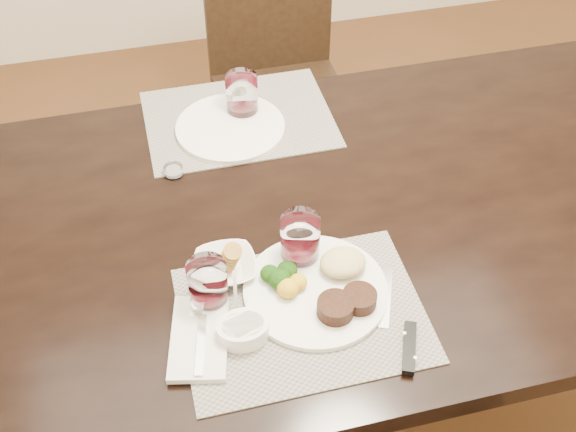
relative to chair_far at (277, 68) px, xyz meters
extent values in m
plane|color=#4A2F17|center=(0.00, -0.93, -0.50)|extent=(4.50, 4.50, 0.00)
cube|color=black|center=(0.00, -0.93, 0.22)|extent=(2.00, 1.00, 0.05)
cube|color=black|center=(0.00, -0.08, -0.07)|extent=(0.42, 0.42, 0.04)
cube|color=black|center=(-0.18, -0.26, -0.30)|extent=(0.04, 0.04, 0.41)
cube|color=black|center=(0.18, -0.26, -0.30)|extent=(0.04, 0.04, 0.41)
cube|color=black|center=(-0.18, 0.10, -0.30)|extent=(0.04, 0.04, 0.41)
cube|color=black|center=(0.18, 0.10, -0.30)|extent=(0.04, 0.04, 0.41)
cube|color=black|center=(0.00, 0.11, 0.17)|extent=(0.42, 0.04, 0.45)
cube|color=gray|center=(-0.23, -1.19, 0.25)|extent=(0.46, 0.34, 0.00)
cube|color=gray|center=(-0.23, -0.56, 0.25)|extent=(0.46, 0.34, 0.00)
cylinder|color=white|center=(-0.19, -1.14, 0.26)|extent=(0.28, 0.28, 0.01)
cylinder|color=black|center=(-0.17, -1.21, 0.28)|extent=(0.07, 0.07, 0.03)
cylinder|color=black|center=(-0.12, -1.20, 0.28)|extent=(0.07, 0.07, 0.03)
ellipsoid|color=#D9C382|center=(-0.12, -1.11, 0.28)|extent=(0.09, 0.08, 0.04)
ellipsoid|color=#1E490E|center=(-0.26, -1.12, 0.28)|extent=(0.04, 0.04, 0.04)
ellipsoid|color=gold|center=(-0.25, -1.14, 0.28)|extent=(0.04, 0.04, 0.03)
cube|color=silver|center=(-0.43, -1.20, 0.26)|extent=(0.14, 0.20, 0.01)
cube|color=white|center=(-0.43, -1.22, 0.27)|extent=(0.04, 0.13, 0.01)
cube|color=white|center=(-0.42, -1.13, 0.27)|extent=(0.03, 0.05, 0.00)
cube|color=white|center=(-0.06, -1.18, 0.25)|extent=(0.08, 0.15, 0.00)
cube|color=black|center=(-0.06, -1.31, 0.26)|extent=(0.06, 0.11, 0.01)
imported|color=white|center=(-0.35, -1.05, 0.27)|extent=(0.13, 0.13, 0.03)
cylinder|color=#A47733|center=(-0.35, -1.05, 0.29)|extent=(0.04, 0.04, 0.04)
cylinder|color=white|center=(-0.35, -1.21, 0.27)|extent=(0.10, 0.10, 0.04)
cylinder|color=#0B3410|center=(-0.35, -1.21, 0.28)|extent=(0.08, 0.08, 0.01)
cube|color=white|center=(-0.35, -1.14, 0.31)|extent=(0.01, 0.06, 0.05)
cylinder|color=silver|center=(-0.20, -1.05, 0.31)|extent=(0.08, 0.08, 0.11)
cylinder|color=#3C050D|center=(-0.20, -1.05, 0.26)|extent=(0.07, 0.07, 0.03)
cylinder|color=white|center=(-0.26, -0.60, 0.26)|extent=(0.27, 0.27, 0.01)
cylinder|color=silver|center=(-0.21, -0.54, 0.31)|extent=(0.08, 0.08, 0.11)
cylinder|color=#3C050D|center=(-0.21, -0.54, 0.26)|extent=(0.07, 0.07, 0.03)
cylinder|color=silver|center=(-0.39, -1.11, 0.30)|extent=(0.08, 0.08, 0.11)
cylinder|color=#3C050D|center=(-0.39, -1.11, 0.26)|extent=(0.06, 0.06, 0.03)
cylinder|color=silver|center=(-0.41, -0.72, 0.26)|extent=(0.05, 0.05, 0.02)
cylinder|color=white|center=(-0.41, -0.72, 0.25)|extent=(0.03, 0.03, 0.01)
camera|label=1|loc=(-0.46, -1.99, 1.36)|focal=45.00mm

